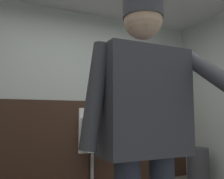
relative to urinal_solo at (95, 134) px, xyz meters
name	(u,v)px	position (x,y,z in m)	size (l,w,h in m)	color
wall_back	(66,97)	(-0.37, 0.22, 0.53)	(4.91, 0.12, 2.61)	silver
wainscot_band_back	(66,145)	(-0.37, 0.14, -0.15)	(4.31, 0.03, 1.26)	#382319
urinal_solo	(95,134)	(0.00, 0.00, 0.00)	(0.40, 0.34, 1.24)	white
person	(145,121)	(-0.54, -2.16, 0.24)	(0.72, 0.60, 1.70)	#2D3342
trash_bin	(198,167)	(1.48, -0.47, -0.50)	(0.32, 0.32, 0.56)	#38383D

